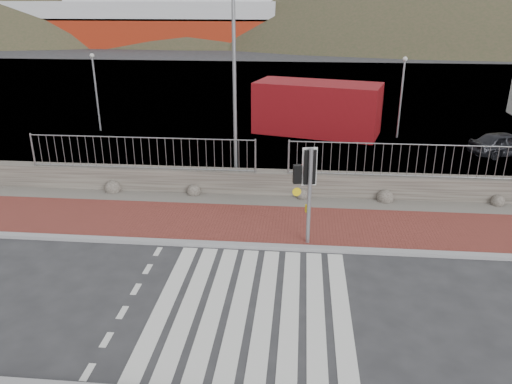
# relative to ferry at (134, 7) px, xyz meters

# --- Properties ---
(ground) EXTENTS (220.00, 220.00, 0.00)m
(ground) POSITION_rel_ferry_xyz_m (24.65, -67.90, -5.36)
(ground) COLOR #28282B
(ground) RESTS_ON ground
(sidewalk_far) EXTENTS (40.00, 3.00, 0.08)m
(sidewalk_far) POSITION_rel_ferry_xyz_m (24.65, -63.40, -5.32)
(sidewalk_far) COLOR maroon
(sidewalk_far) RESTS_ON ground
(kerb_far) EXTENTS (40.00, 0.25, 0.12)m
(kerb_far) POSITION_rel_ferry_xyz_m (24.65, -64.90, -5.31)
(kerb_far) COLOR gray
(kerb_far) RESTS_ON ground
(zebra_crossing) EXTENTS (4.62, 5.60, 0.01)m
(zebra_crossing) POSITION_rel_ferry_xyz_m (24.65, -67.90, -5.36)
(zebra_crossing) COLOR silver
(zebra_crossing) RESTS_ON ground
(gravel_strip) EXTENTS (40.00, 1.50, 0.06)m
(gravel_strip) POSITION_rel_ferry_xyz_m (24.65, -61.40, -5.33)
(gravel_strip) COLOR #59544C
(gravel_strip) RESTS_ON ground
(stone_wall) EXTENTS (40.00, 0.60, 0.90)m
(stone_wall) POSITION_rel_ferry_xyz_m (24.65, -60.60, -4.91)
(stone_wall) COLOR #48423B
(stone_wall) RESTS_ON ground
(railing) EXTENTS (18.07, 0.07, 1.22)m
(railing) POSITION_rel_ferry_xyz_m (24.65, -60.75, -3.54)
(railing) COLOR gray
(railing) RESTS_ON stone_wall
(quay) EXTENTS (120.00, 40.00, 0.50)m
(quay) POSITION_rel_ferry_xyz_m (24.65, -40.00, -5.36)
(quay) COLOR #4C4C4F
(quay) RESTS_ON ground
(water) EXTENTS (220.00, 50.00, 0.05)m
(water) POSITION_rel_ferry_xyz_m (24.65, -5.00, -5.36)
(water) COLOR #3F4C54
(water) RESTS_ON ground
(ferry) EXTENTS (50.00, 16.00, 20.00)m
(ferry) POSITION_rel_ferry_xyz_m (0.00, 0.00, 0.00)
(ferry) COLOR maroon
(ferry) RESTS_ON ground
(hills_backdrop) EXTENTS (254.00, 90.00, 100.00)m
(hills_backdrop) POSITION_rel_ferry_xyz_m (31.40, 20.00, -28.42)
(hills_backdrop) COLOR #313721
(hills_backdrop) RESTS_ON ground
(traffic_signal_far) EXTENTS (0.73, 0.36, 2.98)m
(traffic_signal_far) POSITION_rel_ferry_xyz_m (25.93, -64.55, -3.19)
(traffic_signal_far) COLOR gray
(traffic_signal_far) RESTS_ON ground
(streetlight) EXTENTS (1.58, 0.50, 7.51)m
(streetlight) POSITION_rel_ferry_xyz_m (23.33, -59.83, -1.13)
(streetlight) COLOR gray
(streetlight) RESTS_ON ground
(shipping_container) EXTENTS (6.95, 4.28, 2.70)m
(shipping_container) POSITION_rel_ferry_xyz_m (26.46, -51.44, -4.01)
(shipping_container) COLOR maroon
(shipping_container) RESTS_ON ground
(car_a) EXTENTS (3.50, 2.22, 1.11)m
(car_a) POSITION_rel_ferry_xyz_m (35.05, -54.70, -4.81)
(car_a) COLOR black
(car_a) RESTS_ON ground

